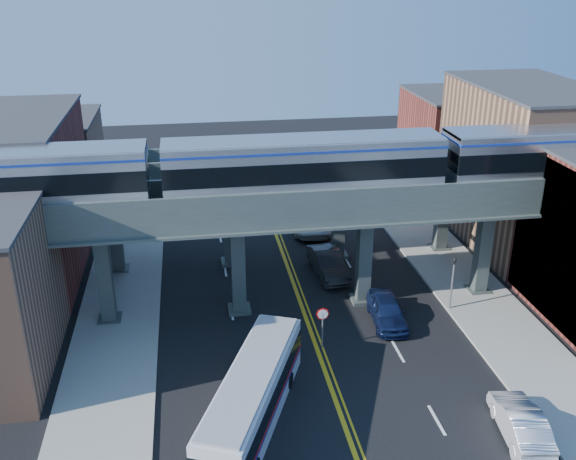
# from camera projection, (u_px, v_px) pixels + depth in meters

# --- Properties ---
(ground) EXTENTS (120.00, 120.00, 0.00)m
(ground) POSITION_uv_depth(u_px,v_px,m) (328.00, 380.00, 33.98)
(ground) COLOR black
(ground) RESTS_ON ground
(sidewalk_west) EXTENTS (5.00, 70.00, 0.16)m
(sidewalk_west) POSITION_uv_depth(u_px,v_px,m) (121.00, 303.00, 41.39)
(sidewalk_west) COLOR gray
(sidewalk_west) RESTS_ON ground
(sidewalk_east) EXTENTS (5.00, 70.00, 0.16)m
(sidewalk_east) POSITION_uv_depth(u_px,v_px,m) (458.00, 278.00, 44.72)
(sidewalk_east) COLOR gray
(sidewalk_east) RESTS_ON ground
(building_west_b) EXTENTS (8.00, 14.00, 11.00)m
(building_west_b) POSITION_uv_depth(u_px,v_px,m) (15.00, 199.00, 43.73)
(building_west_b) COLOR brown
(building_west_b) RESTS_ON ground
(building_west_c) EXTENTS (8.00, 10.00, 8.00)m
(building_west_c) POSITION_uv_depth(u_px,v_px,m) (52.00, 165.00, 56.14)
(building_west_c) COLOR #895E47
(building_west_c) RESTS_ON ground
(building_east_b) EXTENTS (8.00, 14.00, 12.00)m
(building_east_b) POSITION_uv_depth(u_px,v_px,m) (522.00, 167.00, 48.90)
(building_east_b) COLOR #895E47
(building_east_b) RESTS_ON ground
(building_east_c) EXTENTS (8.00, 10.00, 9.00)m
(building_east_c) POSITION_uv_depth(u_px,v_px,m) (453.00, 142.00, 61.31)
(building_east_c) COLOR brown
(building_east_c) RESTS_ON ground
(mural_panel) EXTENTS (0.10, 9.50, 9.50)m
(mural_panel) POSITION_uv_depth(u_px,v_px,m) (556.00, 249.00, 37.89)
(mural_panel) COLOR teal
(mural_panel) RESTS_ON ground
(elevated_viaduct_near) EXTENTS (52.00, 3.60, 7.40)m
(elevated_viaduct_near) POSITION_uv_depth(u_px,v_px,m) (302.00, 212.00, 38.75)
(elevated_viaduct_near) COLOR #414B48
(elevated_viaduct_near) RESTS_ON ground
(elevated_viaduct_far) EXTENTS (52.00, 3.60, 7.40)m
(elevated_viaduct_far) POSITION_uv_depth(u_px,v_px,m) (285.00, 177.00, 45.12)
(elevated_viaduct_far) COLOR #414B48
(elevated_viaduct_far) RESTS_ON ground
(transit_train) EXTENTS (50.69, 3.18, 3.71)m
(transit_train) POSITION_uv_depth(u_px,v_px,m) (304.00, 166.00, 37.62)
(transit_train) COLOR black
(transit_train) RESTS_ON elevated_viaduct_near
(stop_sign) EXTENTS (0.76, 0.09, 2.63)m
(stop_sign) POSITION_uv_depth(u_px,v_px,m) (323.00, 322.00, 36.07)
(stop_sign) COLOR slate
(stop_sign) RESTS_ON ground
(traffic_signal) EXTENTS (0.15, 0.18, 4.10)m
(traffic_signal) POSITION_uv_depth(u_px,v_px,m) (453.00, 278.00, 39.88)
(traffic_signal) COLOR slate
(traffic_signal) RESTS_ON ground
(transit_bus) EXTENTS (6.26, 10.71, 2.73)m
(transit_bus) POSITION_uv_depth(u_px,v_px,m) (253.00, 397.00, 30.39)
(transit_bus) COLOR silver
(transit_bus) RESTS_ON ground
(car_lane_a) EXTENTS (2.28, 4.90, 1.62)m
(car_lane_a) POSITION_uv_depth(u_px,v_px,m) (387.00, 311.00, 39.08)
(car_lane_a) COLOR #101A3C
(car_lane_a) RESTS_ON ground
(car_lane_b) EXTENTS (2.21, 5.39, 1.74)m
(car_lane_b) POSITION_uv_depth(u_px,v_px,m) (328.00, 263.00, 45.04)
(car_lane_b) COLOR #28282B
(car_lane_b) RESTS_ON ground
(car_lane_c) EXTENTS (3.50, 6.62, 1.77)m
(car_lane_c) POSITION_uv_depth(u_px,v_px,m) (311.00, 219.00, 52.76)
(car_lane_c) COLOR #BCBCBE
(car_lane_c) RESTS_ON ground
(car_lane_d) EXTENTS (3.38, 6.64, 1.85)m
(car_lane_d) POSITION_uv_depth(u_px,v_px,m) (306.00, 208.00, 54.95)
(car_lane_d) COLOR #A3A3A8
(car_lane_d) RESTS_ON ground
(car_parked_curb) EXTENTS (2.33, 5.00, 1.59)m
(car_parked_curb) POSITION_uv_depth(u_px,v_px,m) (521.00, 423.00, 29.64)
(car_parked_curb) COLOR silver
(car_parked_curb) RESTS_ON ground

